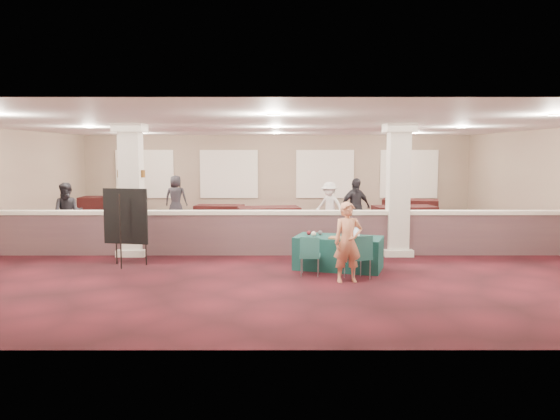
{
  "coord_description": "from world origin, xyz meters",
  "views": [
    {
      "loc": [
        0.11,
        -14.77,
        2.54
      ],
      "look_at": [
        0.12,
        -2.0,
        1.17
      ],
      "focal_mm": 35.0,
      "sensor_mm": 36.0,
      "label": 1
    }
  ],
  "objects_px": {
    "conf_chair_main": "(360,253)",
    "attendee_b": "(329,206)",
    "far_table_front_center": "(269,219)",
    "attendee_a": "(68,213)",
    "far_table_front_left": "(186,230)",
    "attendee_d": "(176,198)",
    "attendee_c": "(355,207)",
    "far_table_back_center": "(219,215)",
    "near_table": "(338,253)",
    "easel_board": "(126,217)",
    "far_table_front_right": "(404,218)",
    "far_table_back_right": "(410,210)",
    "woman": "(348,242)",
    "far_table_back_left": "(108,207)",
    "conf_chair_side": "(310,252)"
  },
  "relations": [
    {
      "from": "far_table_front_left",
      "to": "attendee_b",
      "type": "height_order",
      "value": "attendee_b"
    },
    {
      "from": "far_table_front_left",
      "to": "attendee_d",
      "type": "relative_size",
      "value": 1.03
    },
    {
      "from": "far_table_front_right",
      "to": "far_table_back_left",
      "type": "xyz_separation_m",
      "value": [
        -10.64,
        3.34,
        0.01
      ]
    },
    {
      "from": "far_table_front_left",
      "to": "attendee_a",
      "type": "height_order",
      "value": "attendee_a"
    },
    {
      "from": "far_table_front_center",
      "to": "far_table_front_right",
      "type": "xyz_separation_m",
      "value": [
        4.37,
        0.26,
        0.0
      ]
    },
    {
      "from": "attendee_c",
      "to": "far_table_back_center",
      "type": "bearing_deg",
      "value": 122.19
    },
    {
      "from": "attendee_c",
      "to": "easel_board",
      "type": "bearing_deg",
      "value": -168.42
    },
    {
      "from": "easel_board",
      "to": "far_table_front_center",
      "type": "bearing_deg",
      "value": 71.44
    },
    {
      "from": "near_table",
      "to": "far_table_back_right",
      "type": "relative_size",
      "value": 0.93
    },
    {
      "from": "near_table",
      "to": "attendee_b",
      "type": "xyz_separation_m",
      "value": [
        0.36,
        6.13,
        0.42
      ]
    },
    {
      "from": "far_table_front_left",
      "to": "attendee_d",
      "type": "height_order",
      "value": "attendee_d"
    },
    {
      "from": "far_table_front_left",
      "to": "attendee_c",
      "type": "bearing_deg",
      "value": 13.81
    },
    {
      "from": "far_table_front_center",
      "to": "far_table_front_right",
      "type": "height_order",
      "value": "far_table_front_right"
    },
    {
      "from": "attendee_a",
      "to": "attendee_b",
      "type": "xyz_separation_m",
      "value": [
        7.48,
        2.8,
        -0.07
      ]
    },
    {
      "from": "far_table_front_center",
      "to": "far_table_back_right",
      "type": "relative_size",
      "value": 0.98
    },
    {
      "from": "easel_board",
      "to": "attendee_a",
      "type": "relative_size",
      "value": 1.03
    },
    {
      "from": "woman",
      "to": "far_table_front_center",
      "type": "height_order",
      "value": "woman"
    },
    {
      "from": "far_table_front_center",
      "to": "attendee_d",
      "type": "relative_size",
      "value": 1.16
    },
    {
      "from": "far_table_front_center",
      "to": "far_table_back_left",
      "type": "relative_size",
      "value": 0.97
    },
    {
      "from": "conf_chair_side",
      "to": "easel_board",
      "type": "height_order",
      "value": "easel_board"
    },
    {
      "from": "conf_chair_main",
      "to": "far_table_back_left",
      "type": "bearing_deg",
      "value": 107.52
    },
    {
      "from": "far_table_front_center",
      "to": "attendee_c",
      "type": "bearing_deg",
      "value": -20.11
    },
    {
      "from": "far_table_front_center",
      "to": "far_table_back_center",
      "type": "bearing_deg",
      "value": 135.36
    },
    {
      "from": "far_table_back_left",
      "to": "attendee_b",
      "type": "height_order",
      "value": "attendee_b"
    },
    {
      "from": "far_table_front_center",
      "to": "attendee_b",
      "type": "bearing_deg",
      "value": 15.31
    },
    {
      "from": "near_table",
      "to": "far_table_front_right",
      "type": "distance_m",
      "value": 6.46
    },
    {
      "from": "far_table_back_center",
      "to": "attendee_a",
      "type": "distance_m",
      "value": 5.5
    },
    {
      "from": "attendee_b",
      "to": "attendee_c",
      "type": "bearing_deg",
      "value": -33.7
    },
    {
      "from": "attendee_d",
      "to": "easel_board",
      "type": "bearing_deg",
      "value": 96.83
    },
    {
      "from": "far_table_front_right",
      "to": "attendee_c",
      "type": "bearing_deg",
      "value": -145.22
    },
    {
      "from": "conf_chair_main",
      "to": "attendee_b",
      "type": "height_order",
      "value": "attendee_b"
    },
    {
      "from": "attendee_b",
      "to": "far_table_back_center",
      "type": "bearing_deg",
      "value": -164.62
    },
    {
      "from": "far_table_front_right",
      "to": "attendee_d",
      "type": "bearing_deg",
      "value": 161.85
    },
    {
      "from": "attendee_b",
      "to": "attendee_d",
      "type": "xyz_separation_m",
      "value": [
        -5.46,
        2.3,
        0.06
      ]
    },
    {
      "from": "far_table_front_center",
      "to": "far_table_front_right",
      "type": "relative_size",
      "value": 1.0
    },
    {
      "from": "attendee_a",
      "to": "far_table_front_left",
      "type": "bearing_deg",
      "value": -10.1
    },
    {
      "from": "attendee_c",
      "to": "attendee_d",
      "type": "height_order",
      "value": "attendee_c"
    },
    {
      "from": "attendee_c",
      "to": "attendee_b",
      "type": "bearing_deg",
      "value": 86.97
    },
    {
      "from": "far_table_front_center",
      "to": "attendee_b",
      "type": "height_order",
      "value": "attendee_b"
    },
    {
      "from": "easel_board",
      "to": "far_table_back_right",
      "type": "relative_size",
      "value": 0.88
    },
    {
      "from": "far_table_front_center",
      "to": "attendee_a",
      "type": "distance_m",
      "value": 5.97
    },
    {
      "from": "far_table_back_right",
      "to": "attendee_b",
      "type": "height_order",
      "value": "attendee_b"
    },
    {
      "from": "far_table_back_center",
      "to": "far_table_back_right",
      "type": "height_order",
      "value": "far_table_back_right"
    },
    {
      "from": "conf_chair_main",
      "to": "attendee_c",
      "type": "height_order",
      "value": "attendee_c"
    },
    {
      "from": "conf_chair_main",
      "to": "woman",
      "type": "relative_size",
      "value": 0.57
    },
    {
      "from": "far_table_back_left",
      "to": "far_table_front_right",
      "type": "bearing_deg",
      "value": -17.45
    },
    {
      "from": "far_table_front_left",
      "to": "far_table_back_center",
      "type": "relative_size",
      "value": 1.04
    },
    {
      "from": "near_table",
      "to": "woman",
      "type": "height_order",
      "value": "woman"
    },
    {
      "from": "near_table",
      "to": "easel_board",
      "type": "xyz_separation_m",
      "value": [
        -4.66,
        0.25,
        0.75
      ]
    },
    {
      "from": "near_table",
      "to": "far_table_front_center",
      "type": "height_order",
      "value": "far_table_front_center"
    }
  ]
}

